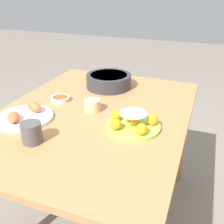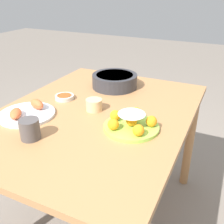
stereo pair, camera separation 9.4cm
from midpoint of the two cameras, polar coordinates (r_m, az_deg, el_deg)
The scene contains 8 objects.
ground_plane at distance 1.83m, azimuth -4.82°, elevation -22.11°, with size 12.00×12.00×0.00m, color slate.
dining_table at distance 1.40m, azimuth -5.83°, elevation -3.77°, with size 1.26×0.95×0.77m.
cake_plate at distance 1.19m, azimuth 2.27°, elevation -2.26°, with size 0.25×0.25×0.08m.
serving_bowl at distance 1.66m, azimuth -2.34°, elevation 6.87°, with size 0.28×0.28×0.08m.
sauce_bowl at distance 1.51m, azimuth -12.96°, elevation 2.83°, with size 0.11×0.11×0.02m.
seafood_platter at distance 1.36m, azimuth -20.44°, elevation -0.83°, with size 0.28×0.28×0.06m.
cup_near at distance 1.36m, azimuth -6.30°, elevation 1.39°, with size 0.09×0.09×0.06m.
cup_far at distance 1.14m, azimuth -19.39°, elevation -4.32°, with size 0.08×0.08×0.09m.
Camera 1 is at (-1.10, -0.52, 1.36)m, focal length 42.00 mm.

